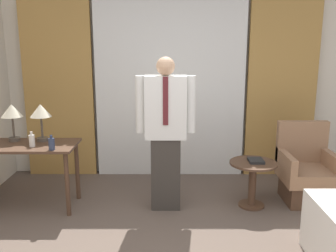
{
  "coord_description": "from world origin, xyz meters",
  "views": [
    {
      "loc": [
        -0.03,
        -2.58,
        1.87
      ],
      "look_at": [
        -0.02,
        1.27,
        1.0
      ],
      "focal_mm": 40.0,
      "sensor_mm": 36.0,
      "label": 1
    }
  ],
  "objects": [
    {
      "name": "desk",
      "position": [
        -1.64,
        1.46,
        0.63
      ],
      "size": [
        1.16,
        0.57,
        0.75
      ],
      "color": "#4C3323",
      "rests_on": "ground_plane"
    },
    {
      "name": "curtain_drape_right",
      "position": [
        1.54,
        2.57,
        1.29
      ],
      "size": [
        0.95,
        0.06,
        2.58
      ],
      "color": "#B28442",
      "rests_on": "ground_plane"
    },
    {
      "name": "bottle_by_lamp",
      "position": [
        -1.52,
        1.37,
        0.82
      ],
      "size": [
        0.06,
        0.06,
        0.17
      ],
      "color": "silver",
      "rests_on": "desk"
    },
    {
      "name": "book",
      "position": [
        0.97,
        1.48,
        0.55
      ],
      "size": [
        0.16,
        0.21,
        0.03
      ],
      "color": "black",
      "rests_on": "side_table"
    },
    {
      "name": "armchair",
      "position": [
        1.62,
        1.64,
        0.33
      ],
      "size": [
        0.61,
        0.62,
        0.93
      ],
      "color": "#4C3323",
      "rests_on": "ground_plane"
    },
    {
      "name": "table_lamp_left",
      "position": [
        -1.81,
        1.61,
        1.08
      ],
      "size": [
        0.24,
        0.24,
        0.43
      ],
      "color": "#4C4238",
      "rests_on": "desk"
    },
    {
      "name": "wall_back",
      "position": [
        0.0,
        2.7,
        1.35
      ],
      "size": [
        10.0,
        0.06,
        2.7
      ],
      "color": "silver",
      "rests_on": "ground_plane"
    },
    {
      "name": "table_lamp_right",
      "position": [
        -1.48,
        1.61,
        1.08
      ],
      "size": [
        0.24,
        0.24,
        0.43
      ],
      "color": "#4C4238",
      "rests_on": "desk"
    },
    {
      "name": "bottle_near_edge",
      "position": [
        -1.26,
        1.24,
        0.81
      ],
      "size": [
        0.07,
        0.07,
        0.16
      ],
      "color": "#2D3851",
      "rests_on": "desk"
    },
    {
      "name": "curtain_sheer_center",
      "position": [
        0.0,
        2.57,
        1.29
      ],
      "size": [
        2.05,
        0.06,
        2.58
      ],
      "color": "white",
      "rests_on": "ground_plane"
    },
    {
      "name": "side_table",
      "position": [
        0.94,
        1.47,
        0.36
      ],
      "size": [
        0.54,
        0.54,
        0.53
      ],
      "color": "#4C3323",
      "rests_on": "ground_plane"
    },
    {
      "name": "curtain_drape_left",
      "position": [
        -1.54,
        2.57,
        1.29
      ],
      "size": [
        0.95,
        0.06,
        2.58
      ],
      "color": "#B28442",
      "rests_on": "ground_plane"
    },
    {
      "name": "person",
      "position": [
        -0.06,
        1.42,
        0.93
      ],
      "size": [
        0.65,
        0.21,
        1.72
      ],
      "color": "#38332D",
      "rests_on": "ground_plane"
    }
  ]
}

